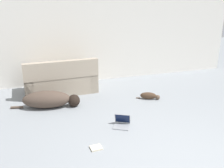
{
  "coord_description": "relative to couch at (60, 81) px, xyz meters",
  "views": [
    {
      "loc": [
        -1.84,
        -2.25,
        2.2
      ],
      "look_at": [
        -0.5,
        1.88,
        0.71
      ],
      "focal_mm": 40.0,
      "sensor_mm": 36.0,
      "label": 1
    }
  ],
  "objects": [
    {
      "name": "book_cream",
      "position": [
        0.2,
        -2.68,
        -0.27
      ],
      "size": [
        0.19,
        0.17,
        0.02
      ],
      "rotation": [
        0.0,
        0.0,
        0.06
      ],
      "color": "beige",
      "rests_on": "ground_plane"
    },
    {
      "name": "wall_back",
      "position": [
        1.25,
        0.68,
        0.97
      ],
      "size": [
        7.97,
        0.06,
        2.52
      ],
      "color": "silver",
      "rests_on": "ground_plane"
    },
    {
      "name": "couch",
      "position": [
        0.0,
        0.0,
        0.0
      ],
      "size": [
        1.75,
        0.95,
        0.86
      ],
      "rotation": [
        0.0,
        0.0,
        3.18
      ],
      "color": "tan",
      "rests_on": "ground_plane"
    },
    {
      "name": "laptop_open",
      "position": [
        0.84,
        -2.11,
        -0.22
      ],
      "size": [
        0.39,
        0.39,
        0.21
      ],
      "rotation": [
        0.0,
        0.0,
        -0.5
      ],
      "color": "gray",
      "rests_on": "ground_plane"
    },
    {
      "name": "dog",
      "position": [
        -0.35,
        -0.87,
        -0.11
      ],
      "size": [
        1.46,
        0.63,
        0.36
      ],
      "rotation": [
        0.0,
        0.0,
        6.07
      ],
      "color": "#4C3D33",
      "rests_on": "ground_plane"
    },
    {
      "name": "cat",
      "position": [
        1.88,
        -1.11,
        -0.21
      ],
      "size": [
        0.52,
        0.31,
        0.16
      ],
      "rotation": [
        0.0,
        0.0,
        5.84
      ],
      "color": "#473323",
      "rests_on": "ground_plane"
    }
  ]
}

